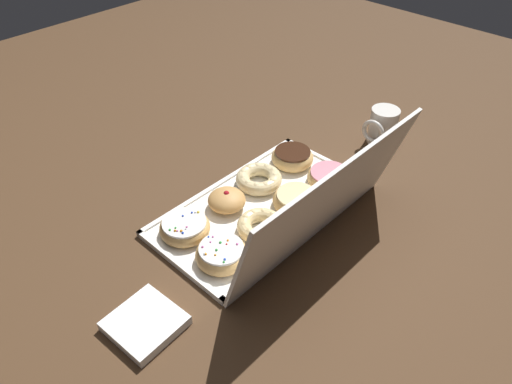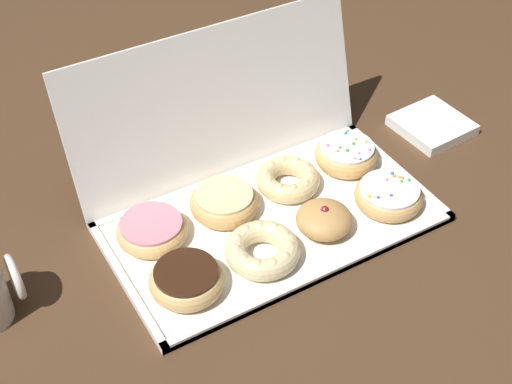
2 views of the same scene
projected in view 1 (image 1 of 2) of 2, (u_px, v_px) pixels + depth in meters
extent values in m
plane|color=#4C331E|center=(261.00, 209.00, 1.18)|extent=(3.00, 3.00, 0.00)
cube|color=white|center=(261.00, 207.00, 1.18)|extent=(0.53, 0.29, 0.01)
cube|color=white|center=(223.00, 183.00, 1.25)|extent=(0.53, 0.01, 0.01)
cube|color=white|center=(305.00, 234.00, 1.11)|extent=(0.53, 0.01, 0.01)
cube|color=white|center=(326.00, 161.00, 1.32)|extent=(0.01, 0.29, 0.01)
cube|color=white|center=(178.00, 265.00, 1.03)|extent=(0.01, 0.29, 0.01)
cube|color=white|center=(327.00, 203.00, 1.00)|extent=(0.53, 0.08, 0.26)
torus|color=#E5B770|center=(292.00, 158.00, 1.30)|extent=(0.11, 0.11, 0.04)
cylinder|color=#381E11|center=(293.00, 152.00, 1.29)|extent=(0.10, 0.10, 0.01)
torus|color=beige|center=(259.00, 179.00, 1.23)|extent=(0.12, 0.12, 0.04)
sphere|color=beige|center=(247.00, 183.00, 1.20)|extent=(0.02, 0.02, 0.02)
sphere|color=beige|center=(256.00, 186.00, 1.19)|extent=(0.02, 0.02, 0.02)
sphere|color=beige|center=(265.00, 186.00, 1.19)|extent=(0.02, 0.02, 0.02)
sphere|color=beige|center=(273.00, 182.00, 1.21)|extent=(0.02, 0.02, 0.02)
sphere|color=beige|center=(275.00, 176.00, 1.22)|extent=(0.02, 0.02, 0.02)
sphere|color=beige|center=(273.00, 171.00, 1.24)|extent=(0.02, 0.02, 0.02)
sphere|color=beige|center=(266.00, 167.00, 1.25)|extent=(0.02, 0.02, 0.02)
sphere|color=beige|center=(257.00, 166.00, 1.26)|extent=(0.02, 0.02, 0.02)
sphere|color=beige|center=(249.00, 168.00, 1.25)|extent=(0.02, 0.02, 0.02)
sphere|color=beige|center=(244.00, 173.00, 1.23)|extent=(0.02, 0.02, 0.02)
sphere|color=beige|center=(243.00, 178.00, 1.22)|extent=(0.02, 0.02, 0.02)
ellipsoid|color=tan|center=(227.00, 200.00, 1.16)|extent=(0.09, 0.09, 0.05)
sphere|color=#B21923|center=(226.00, 194.00, 1.15)|extent=(0.01, 0.01, 0.01)
torus|color=tan|center=(185.00, 228.00, 1.09)|extent=(0.12, 0.12, 0.03)
cylinder|color=white|center=(184.00, 223.00, 1.08)|extent=(0.10, 0.10, 0.01)
sphere|color=blue|center=(183.00, 233.00, 1.05)|extent=(0.01, 0.01, 0.01)
sphere|color=orange|center=(181.00, 231.00, 1.06)|extent=(0.01, 0.01, 0.01)
sphere|color=green|center=(170.00, 230.00, 1.06)|extent=(0.01, 0.01, 0.01)
sphere|color=blue|center=(183.00, 216.00, 1.09)|extent=(0.01, 0.01, 0.01)
sphere|color=orange|center=(175.00, 231.00, 1.06)|extent=(0.01, 0.01, 0.01)
sphere|color=pink|center=(177.00, 231.00, 1.06)|extent=(0.00, 0.00, 0.00)
sphere|color=white|center=(186.00, 229.00, 1.06)|extent=(0.00, 0.00, 0.00)
sphere|color=white|center=(195.00, 212.00, 1.10)|extent=(0.00, 0.00, 0.00)
sphere|color=green|center=(176.00, 228.00, 1.06)|extent=(0.00, 0.00, 0.00)
sphere|color=blue|center=(192.00, 213.00, 1.10)|extent=(0.01, 0.01, 0.01)
sphere|color=pink|center=(187.00, 227.00, 1.07)|extent=(0.00, 0.00, 0.00)
sphere|color=yellow|center=(198.00, 212.00, 1.10)|extent=(0.01, 0.01, 0.01)
torus|color=#E5B770|center=(329.00, 178.00, 1.24)|extent=(0.11, 0.11, 0.03)
cylinder|color=pink|center=(330.00, 173.00, 1.23)|extent=(0.10, 0.10, 0.01)
torus|color=tan|center=(296.00, 201.00, 1.16)|extent=(0.11, 0.11, 0.04)
cylinder|color=beige|center=(297.00, 195.00, 1.15)|extent=(0.10, 0.10, 0.01)
torus|color=#EACC8C|center=(261.00, 226.00, 1.10)|extent=(0.11, 0.11, 0.03)
sphere|color=#EACC8C|center=(249.00, 232.00, 1.07)|extent=(0.02, 0.02, 0.02)
sphere|color=#EACC8C|center=(259.00, 235.00, 1.06)|extent=(0.02, 0.02, 0.02)
sphere|color=#EACC8C|center=(269.00, 234.00, 1.06)|extent=(0.02, 0.02, 0.02)
sphere|color=#EACC8C|center=(277.00, 228.00, 1.08)|extent=(0.02, 0.02, 0.02)
sphere|color=#EACC8C|center=(278.00, 221.00, 1.10)|extent=(0.02, 0.02, 0.02)
sphere|color=#EACC8C|center=(272.00, 215.00, 1.11)|extent=(0.02, 0.02, 0.02)
sphere|color=#EACC8C|center=(263.00, 212.00, 1.12)|extent=(0.02, 0.02, 0.02)
sphere|color=#EACC8C|center=(253.00, 213.00, 1.12)|extent=(0.02, 0.02, 0.02)
sphere|color=#EACC8C|center=(246.00, 218.00, 1.10)|extent=(0.02, 0.02, 0.02)
sphere|color=#EACC8C|center=(244.00, 225.00, 1.09)|extent=(0.02, 0.02, 0.02)
torus|color=tan|center=(222.00, 255.00, 1.03)|extent=(0.11, 0.11, 0.04)
cylinder|color=white|center=(221.00, 249.00, 1.01)|extent=(0.10, 0.10, 0.01)
sphere|color=orange|center=(228.00, 240.00, 1.03)|extent=(0.01, 0.01, 0.01)
sphere|color=orange|center=(206.00, 254.00, 1.00)|extent=(0.01, 0.01, 0.01)
sphere|color=green|center=(216.00, 250.00, 1.01)|extent=(0.01, 0.01, 0.01)
sphere|color=pink|center=(211.00, 242.00, 1.02)|extent=(0.00, 0.00, 0.00)
sphere|color=white|center=(205.00, 254.00, 1.00)|extent=(0.01, 0.01, 0.01)
sphere|color=blue|center=(209.00, 237.00, 1.04)|extent=(0.00, 0.00, 0.00)
sphere|color=green|center=(224.00, 262.00, 0.98)|extent=(0.00, 0.00, 0.00)
sphere|color=pink|center=(203.00, 247.00, 1.01)|extent=(0.01, 0.01, 0.01)
sphere|color=pink|center=(237.00, 244.00, 1.02)|extent=(0.01, 0.01, 0.01)
sphere|color=blue|center=(225.00, 259.00, 0.98)|extent=(0.01, 0.01, 0.01)
sphere|color=pink|center=(213.00, 237.00, 1.04)|extent=(0.00, 0.00, 0.00)
sphere|color=green|center=(220.00, 243.00, 1.02)|extent=(0.01, 0.01, 0.01)
sphere|color=orange|center=(215.00, 255.00, 0.99)|extent=(0.00, 0.00, 0.00)
sphere|color=red|center=(227.00, 244.00, 1.02)|extent=(0.00, 0.00, 0.00)
cylinder|color=white|center=(383.00, 126.00, 1.38)|extent=(0.08, 0.08, 0.10)
cylinder|color=black|center=(386.00, 112.00, 1.35)|extent=(0.07, 0.07, 0.01)
torus|color=white|center=(373.00, 132.00, 1.35)|extent=(0.01, 0.07, 0.07)
cube|color=white|center=(145.00, 323.00, 0.91)|extent=(0.13, 0.13, 0.02)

